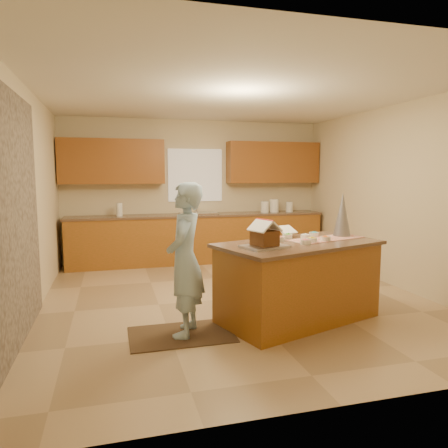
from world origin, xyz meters
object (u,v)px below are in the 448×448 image
(boy, at_px, (185,259))
(gingerbread_house, at_px, (265,236))
(island_base, at_px, (298,283))
(tinsel_tree, at_px, (342,214))

(boy, height_order, gingerbread_house, boy)
(island_base, xyz_separation_m, gingerbread_house, (-0.50, -0.22, 0.60))
(island_base, relative_size, gingerbread_house, 5.11)
(boy, bearing_deg, tinsel_tree, 122.91)
(boy, distance_m, gingerbread_house, 0.87)
(island_base, relative_size, tinsel_tree, 3.27)
(island_base, height_order, boy, boy)
(boy, xyz_separation_m, gingerbread_house, (0.83, -0.10, 0.23))
(gingerbread_house, bearing_deg, boy, 173.28)
(boy, bearing_deg, island_base, 116.74)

